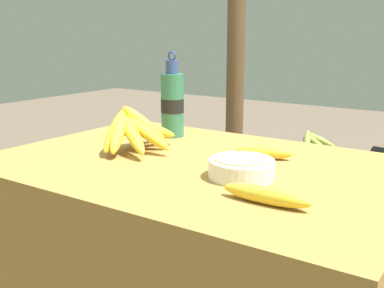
{
  "coord_description": "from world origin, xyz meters",
  "views": [
    {
      "loc": [
        0.79,
        -1.19,
        1.13
      ],
      "look_at": [
        -0.06,
        0.05,
        0.78
      ],
      "focal_mm": 45.0,
      "sensor_mm": 36.0,
      "label": 1
    }
  ],
  "objects": [
    {
      "name": "market_counter",
      "position": [
        0.0,
        0.0,
        0.37
      ],
      "size": [
        1.28,
        0.88,
        0.74
      ],
      "color": "olive",
      "rests_on": "ground_plane"
    },
    {
      "name": "loose_banana_side",
      "position": [
        0.15,
        0.15,
        0.76
      ],
      "size": [
        0.18,
        0.1,
        0.04
      ],
      "rotation": [
        0.0,
        0.0,
        0.33
      ],
      "color": "yellow",
      "rests_on": "market_counter"
    },
    {
      "name": "water_bottle",
      "position": [
        -0.29,
        0.26,
        0.86
      ],
      "size": [
        0.09,
        0.09,
        0.32
      ],
      "color": "#337556",
      "rests_on": "market_counter"
    },
    {
      "name": "support_post_near",
      "position": [
        -0.8,
        1.66,
        1.13
      ],
      "size": [
        0.12,
        0.12,
        2.26
      ],
      "color": "brown",
      "rests_on": "ground_plane"
    },
    {
      "name": "serving_bowl",
      "position": [
        0.18,
        -0.07,
        0.77
      ],
      "size": [
        0.18,
        0.18,
        0.06
      ],
      "color": "white",
      "rests_on": "market_counter"
    },
    {
      "name": "loose_banana_front",
      "position": [
        0.33,
        -0.22,
        0.76
      ],
      "size": [
        0.22,
        0.04,
        0.04
      ],
      "rotation": [
        0.0,
        0.0,
        -0.0
      ],
      "color": "yellow",
      "rests_on": "market_counter"
    },
    {
      "name": "banana_bunch_green",
      "position": [
        -0.17,
        1.5,
        0.5
      ],
      "size": [
        0.2,
        0.31,
        0.14
      ],
      "color": "#4C381E",
      "rests_on": "wooden_bench"
    },
    {
      "name": "banana_bunch_ripe",
      "position": [
        -0.26,
        -0.0,
        0.81
      ],
      "size": [
        0.23,
        0.33,
        0.16
      ],
      "color": "#4C381E",
      "rests_on": "market_counter"
    }
  ]
}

